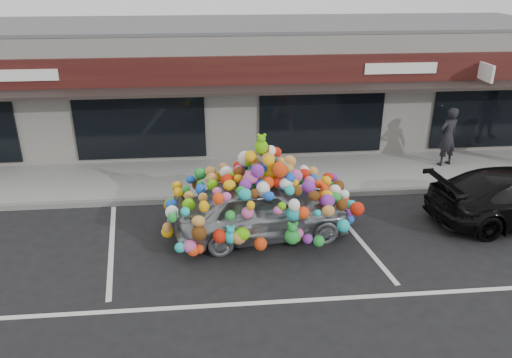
{
  "coord_description": "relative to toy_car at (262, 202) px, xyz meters",
  "views": [
    {
      "loc": [
        -0.71,
        -10.45,
        6.23
      ],
      "look_at": [
        0.41,
        1.4,
        1.11
      ],
      "focal_mm": 35.0,
      "sensor_mm": 36.0,
      "label": 1
    }
  ],
  "objects": [
    {
      "name": "parking_stripe_mid",
      "position": [
        2.33,
        -0.24,
        -0.9
      ],
      "size": [
        0.73,
        4.37,
        0.01
      ],
      "primitive_type": "cube",
      "rotation": [
        0.0,
        0.0,
        0.14
      ],
      "color": "silver",
      "rests_on": "ground"
    },
    {
      "name": "kerb",
      "position": [
        -0.47,
        2.06,
        -0.83
      ],
      "size": [
        26.0,
        0.18,
        0.16
      ],
      "primitive_type": "cube",
      "color": "slate",
      "rests_on": "ground"
    },
    {
      "name": "toy_car",
      "position": [
        0.0,
        0.0,
        0.0
      ],
      "size": [
        3.12,
        4.8,
        2.68
      ],
      "rotation": [
        0.0,
        0.0,
        1.7
      ],
      "color": "#A2A9AD",
      "rests_on": "ground"
    },
    {
      "name": "shop_building",
      "position": [
        -0.47,
        8.0,
        1.26
      ],
      "size": [
        24.0,
        7.2,
        4.31
      ],
      "color": "white",
      "rests_on": "ground"
    },
    {
      "name": "ground",
      "position": [
        -0.47,
        -0.44,
        -0.91
      ],
      "size": [
        90.0,
        90.0,
        0.0
      ],
      "primitive_type": "plane",
      "color": "black",
      "rests_on": "ground"
    },
    {
      "name": "lane_line",
      "position": [
        1.53,
        -2.74,
        -0.9
      ],
      "size": [
        14.0,
        0.12,
        0.01
      ],
      "primitive_type": "cube",
      "color": "silver",
      "rests_on": "ground"
    },
    {
      "name": "parking_stripe_left",
      "position": [
        -3.67,
        -0.24,
        -0.9
      ],
      "size": [
        0.73,
        4.37,
        0.01
      ],
      "primitive_type": "cube",
      "rotation": [
        0.0,
        0.0,
        0.14
      ],
      "color": "silver",
      "rests_on": "ground"
    },
    {
      "name": "pedestrian_a",
      "position": [
        6.45,
        3.82,
        0.21
      ],
      "size": [
        0.82,
        0.68,
        1.94
      ],
      "primitive_type": "imported",
      "rotation": [
        0.0,
        0.0,
        3.5
      ],
      "color": "#24252A",
      "rests_on": "sidewalk"
    },
    {
      "name": "sidewalk",
      "position": [
        -0.47,
        3.56,
        -0.83
      ],
      "size": [
        26.0,
        3.0,
        0.15
      ],
      "primitive_type": "cube",
      "color": "gray",
      "rests_on": "ground"
    }
  ]
}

